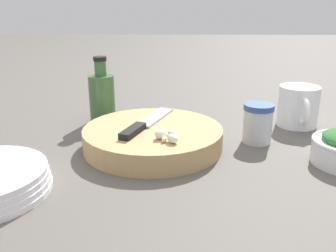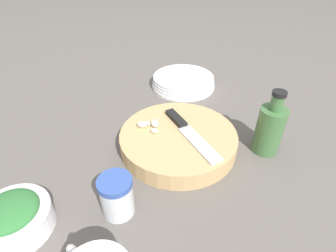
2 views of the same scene
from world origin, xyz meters
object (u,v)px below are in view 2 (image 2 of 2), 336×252
Objects in this scene: herb_bowl at (13,217)px; spice_jar at (117,196)px; cutting_board at (178,140)px; oil_bottle at (270,128)px; plate_stack at (183,81)px; garlic_cloves at (150,125)px; chef_knife at (187,131)px.

herb_bowl is 1.56× the size of spice_jar.
oil_bottle is (0.14, -0.17, 0.04)m from cutting_board.
oil_bottle is at bearing -24.96° from herb_bowl.
oil_bottle reaches higher than spice_jar.
herb_bowl reaches higher than plate_stack.
herb_bowl reaches higher than cutting_board.
herb_bowl is 0.61× the size of plate_stack.
plate_stack is at bearing 11.57° from herb_bowl.
spice_jar reaches higher than plate_stack.
plate_stack is (0.49, 0.24, -0.02)m from spice_jar.
garlic_cloves is 0.34m from herb_bowl.
cutting_board is 4.47× the size of garlic_cloves.
spice_jar is 0.54m from plate_stack.
oil_bottle reaches higher than garlic_cloves.
chef_knife reaches higher than cutting_board.
plate_stack is (0.29, 0.13, -0.03)m from garlic_cloves.
plate_stack is at bearing 70.92° from oil_bottle.
herb_bowl is at bearing 179.80° from garlic_cloves.
cutting_board is 0.33m from plate_stack.
cutting_board is 0.23m from spice_jar.
cutting_board is at bearing -66.10° from garlic_cloves.
herb_bowl is 0.56m from oil_bottle.
spice_jar is at bearing -153.94° from plate_stack.
spice_jar is at bearing -36.04° from herb_bowl.
chef_knife is at bearing -12.11° from herb_bowl.
chef_knife is at bearing -59.86° from garlic_cloves.
oil_bottle reaches higher than plate_stack.
plate_stack is (0.26, 0.20, -0.00)m from cutting_board.
spice_jar reaches higher than garlic_cloves.
oil_bottle reaches higher than chef_knife.
herb_bowl is 0.81× the size of oil_bottle.
spice_jar is 0.38m from oil_bottle.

